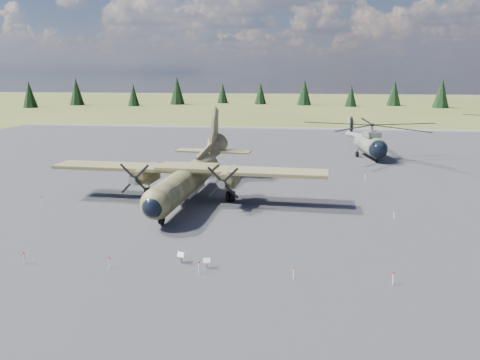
# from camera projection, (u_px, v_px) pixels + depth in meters

# --- Properties ---
(ground) EXTENTS (500.00, 500.00, 0.00)m
(ground) POSITION_uv_depth(u_px,v_px,m) (210.00, 212.00, 43.23)
(ground) COLOR brown
(ground) RESTS_ON ground
(apron) EXTENTS (120.00, 120.00, 0.04)m
(apron) POSITION_uv_depth(u_px,v_px,m) (227.00, 186.00, 52.88)
(apron) COLOR slate
(apron) RESTS_ON ground
(transport_plane) EXTENTS (27.60, 25.07, 9.10)m
(transport_plane) POSITION_uv_depth(u_px,v_px,m) (190.00, 173.00, 47.38)
(transport_plane) COLOR #3F4324
(transport_plane) RESTS_ON ground
(helicopter_near) EXTENTS (23.74, 25.75, 5.23)m
(helicopter_near) POSITION_uv_depth(u_px,v_px,m) (370.00, 134.00, 69.43)
(helicopter_near) COLOR slate
(helicopter_near) RESTS_ON ground
(info_placard_left) EXTENTS (0.55, 0.36, 0.80)m
(info_placard_left) POSITION_uv_depth(u_px,v_px,m) (181.00, 256.00, 31.52)
(info_placard_left) COLOR gray
(info_placard_left) RESTS_ON ground
(info_placard_right) EXTENTS (0.49, 0.25, 0.74)m
(info_placard_right) POSITION_uv_depth(u_px,v_px,m) (207.00, 262.00, 30.64)
(info_placard_right) COLOR gray
(info_placard_right) RESTS_ON ground
(barrier_fence) EXTENTS (33.12, 29.62, 0.85)m
(barrier_fence) POSITION_uv_depth(u_px,v_px,m) (204.00, 207.00, 43.10)
(barrier_fence) COLOR white
(barrier_fence) RESTS_ON ground
(treeline) EXTENTS (316.66, 314.54, 10.98)m
(treeline) POSITION_uv_depth(u_px,v_px,m) (273.00, 148.00, 49.38)
(treeline) COLOR black
(treeline) RESTS_ON ground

